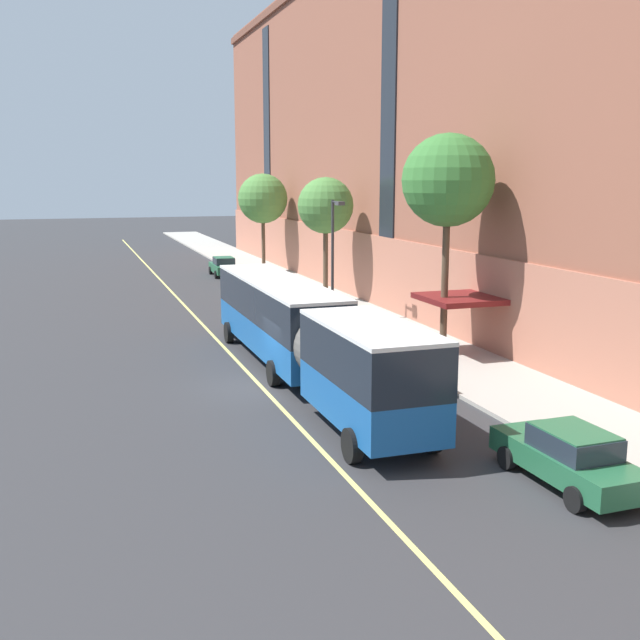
% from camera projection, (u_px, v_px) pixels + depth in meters
% --- Properties ---
extents(ground_plane, '(260.00, 260.00, 0.00)m').
position_uv_depth(ground_plane, '(263.00, 386.00, 28.49)').
color(ground_plane, '#303033').
extents(sidewalk, '(4.77, 160.00, 0.15)m').
position_uv_depth(sidewalk, '(432.00, 351.00, 33.99)').
color(sidewalk, '#ADA89E').
rests_on(sidewalk, ground).
extents(city_bus, '(2.84, 19.79, 3.55)m').
position_uv_depth(city_bus, '(302.00, 330.00, 28.76)').
color(city_bus, '#19569E').
rests_on(city_bus, ground).
extents(parked_car_champagne_0, '(1.91, 4.70, 1.56)m').
position_uv_depth(parked_car_champagne_0, '(243.00, 278.00, 53.51)').
color(parked_car_champagne_0, '#BCAD89').
rests_on(parked_car_champagne_0, ground).
extents(parked_car_green_1, '(1.96, 4.63, 1.56)m').
position_uv_depth(parked_car_green_1, '(569.00, 457.00, 19.16)').
color(parked_car_green_1, '#23603D').
rests_on(parked_car_green_1, ground).
extents(parked_car_green_2, '(1.98, 4.67, 1.56)m').
position_uv_depth(parked_car_green_2, '(224.00, 266.00, 60.52)').
color(parked_car_green_2, '#23603D').
rests_on(parked_car_green_2, ground).
extents(parked_car_darkgray_3, '(2.06, 4.26, 1.56)m').
position_uv_depth(parked_car_darkgray_3, '(339.00, 330.00, 35.28)').
color(parked_car_darkgray_3, '#4C4C51').
rests_on(parked_car_darkgray_3, ground).
extents(parked_car_black_4, '(2.05, 4.55, 1.56)m').
position_uv_depth(parked_car_black_4, '(399.00, 365.00, 28.59)').
color(parked_car_black_4, black).
rests_on(parked_car_black_4, ground).
extents(street_tree_mid_block, '(3.93, 3.93, 9.54)m').
position_uv_depth(street_tree_mid_block, '(448.00, 181.00, 31.58)').
color(street_tree_mid_block, brown).
rests_on(street_tree_mid_block, sidewalk).
extents(street_tree_far_uptown, '(3.51, 3.51, 7.74)m').
position_uv_depth(street_tree_far_uptown, '(326.00, 206.00, 46.65)').
color(street_tree_far_uptown, brown).
rests_on(street_tree_far_uptown, sidewalk).
extents(street_tree_far_downtown, '(4.06, 4.06, 8.05)m').
position_uv_depth(street_tree_far_downtown, '(263.00, 199.00, 61.43)').
color(street_tree_far_downtown, brown).
rests_on(street_tree_far_downtown, sidewalk).
extents(street_lamp, '(0.36, 1.48, 6.51)m').
position_uv_depth(street_lamp, '(334.00, 247.00, 40.45)').
color(street_lamp, '#2D2D30').
rests_on(street_lamp, sidewalk).
extents(lane_centerline, '(0.16, 140.00, 0.01)m').
position_uv_depth(lane_centerline, '(244.00, 368.00, 31.26)').
color(lane_centerline, '#E0D66B').
rests_on(lane_centerline, ground).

